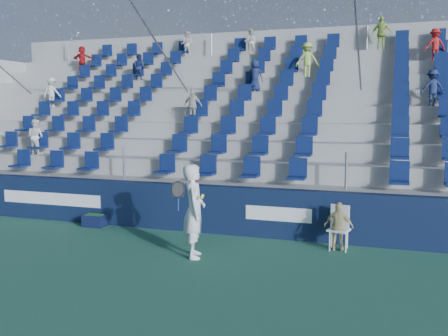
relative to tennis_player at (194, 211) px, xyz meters
The scene contains 7 objects.
ground 1.43m from the tennis_player, 97.93° to the right, with size 70.00×70.00×0.00m, color #2C684D.
sponsor_wall 2.17m from the tennis_player, 93.75° to the left, with size 24.00×0.32×1.20m.
grandstand 7.31m from the tennis_player, 91.13° to the left, with size 24.00×8.17×6.63m.
tennis_player is the anchor object (origin of this frame).
line_judge_chair 3.29m from the tennis_player, 29.99° to the left, with size 0.52×0.53×0.98m.
line_judge 3.22m from the tennis_player, 27.63° to the left, with size 0.63×0.26×1.08m, color tan.
ball_bin 4.05m from the tennis_player, 154.17° to the left, with size 0.59×0.39×0.32m.
Camera 1 is at (4.04, -8.48, 3.07)m, focal length 40.00 mm.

